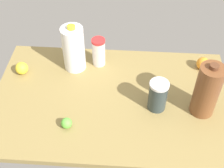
% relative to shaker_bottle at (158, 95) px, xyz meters
% --- Properties ---
extents(countertop, '(1.20, 0.76, 0.03)m').
position_rel_shaker_bottle_xyz_m(countertop, '(0.22, -0.04, -0.10)').
color(countertop, olive).
rests_on(countertop, ground).
extents(shaker_bottle, '(0.09, 0.09, 0.16)m').
position_rel_shaker_bottle_xyz_m(shaker_bottle, '(0.00, 0.00, 0.00)').
color(shaker_bottle, '#2D393A').
rests_on(shaker_bottle, countertop).
extents(tumbler_cup, '(0.07, 0.07, 0.16)m').
position_rel_shaker_bottle_xyz_m(tumbler_cup, '(0.31, -0.30, 0.00)').
color(tumbler_cup, silver).
rests_on(tumbler_cup, countertop).
extents(milk_jug, '(0.12, 0.12, 0.27)m').
position_rel_shaker_bottle_xyz_m(milk_jug, '(0.44, -0.26, 0.05)').
color(milk_jug, white).
rests_on(milk_jug, countertop).
extents(chocolate_milk_jug, '(0.11, 0.11, 0.29)m').
position_rel_shaker_bottle_xyz_m(chocolate_milk_jug, '(-0.22, 0.01, 0.06)').
color(chocolate_milk_jug, brown).
rests_on(chocolate_milk_jug, countertop).
extents(orange_far_back, '(0.07, 0.07, 0.07)m').
position_rel_shaker_bottle_xyz_m(orange_far_back, '(-0.26, -0.30, -0.05)').
color(orange_far_back, orange).
rests_on(orange_far_back, countertop).
extents(lime_beside_bowl, '(0.05, 0.05, 0.05)m').
position_rel_shaker_bottle_xyz_m(lime_beside_bowl, '(0.42, 0.15, -0.06)').
color(lime_beside_bowl, '#5DB93C').
rests_on(lime_beside_bowl, countertop).
extents(lemon_near_front, '(0.07, 0.07, 0.07)m').
position_rel_shaker_bottle_xyz_m(lemon_near_front, '(0.72, -0.19, -0.05)').
color(lemon_near_front, yellow).
rests_on(lemon_near_front, countertop).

